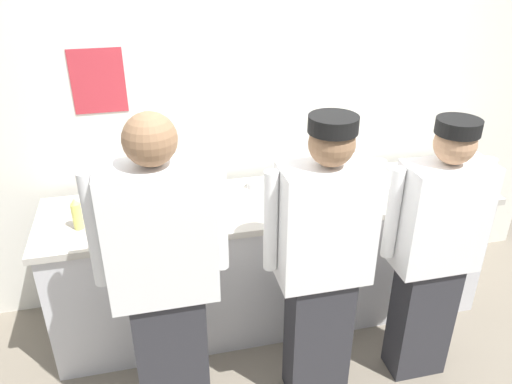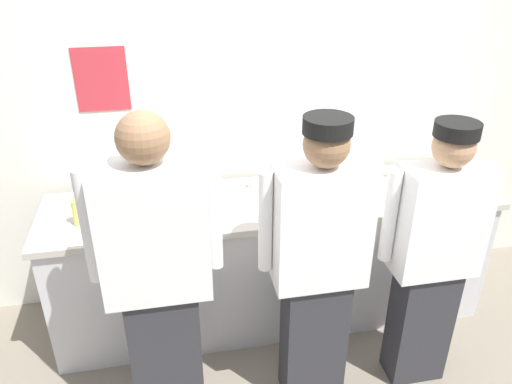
{
  "view_description": "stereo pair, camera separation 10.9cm",
  "coord_description": "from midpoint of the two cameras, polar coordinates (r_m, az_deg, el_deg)",
  "views": [
    {
      "loc": [
        -0.73,
        -2.29,
        2.39
      ],
      "look_at": [
        -0.11,
        0.35,
        0.97
      ],
      "focal_mm": 35.23,
      "sensor_mm": 36.0,
      "label": 1
    },
    {
      "loc": [
        -0.63,
        -2.32,
        2.39
      ],
      "look_at": [
        -0.11,
        0.35,
        0.97
      ],
      "focal_mm": 35.23,
      "sensor_mm": 36.0,
      "label": 2
    }
  ],
  "objects": [
    {
      "name": "ground_plane",
      "position": [
        3.39,
        4.09,
        -17.3
      ],
      "size": [
        9.0,
        9.0,
        0.0
      ],
      "primitive_type": "plane",
      "color": "slate"
    },
    {
      "name": "wall_back",
      "position": [
        3.36,
        1.28,
        10.01
      ],
      "size": [
        4.43,
        0.11,
        2.74
      ],
      "color": "silver",
      "rests_on": "ground"
    },
    {
      "name": "prep_counter",
      "position": [
        3.36,
        2.81,
        -7.58
      ],
      "size": [
        2.82,
        0.67,
        0.9
      ],
      "color": "silver",
      "rests_on": "ground"
    },
    {
      "name": "chef_near_left",
      "position": [
        2.45,
        -9.76,
        -9.49
      ],
      "size": [
        0.63,
        0.24,
        1.75
      ],
      "color": "#2D2D33",
      "rests_on": "ground"
    },
    {
      "name": "chef_center",
      "position": [
        2.59,
        8.28,
        -8.03
      ],
      "size": [
        0.6,
        0.24,
        1.67
      ],
      "color": "#2D2D33",
      "rests_on": "ground"
    },
    {
      "name": "chef_far_right",
      "position": [
        2.88,
        20.44,
        -6.69
      ],
      "size": [
        0.58,
        0.24,
        1.6
      ],
      "color": "#2D2D33",
      "rests_on": "ground"
    },
    {
      "name": "plate_stack_front",
      "position": [
        2.93,
        -11.71,
        -2.85
      ],
      "size": [
        0.2,
        0.2,
        0.06
      ],
      "color": "white",
      "rests_on": "prep_counter"
    },
    {
      "name": "plate_stack_rear",
      "position": [
        3.32,
        15.24,
        0.45
      ],
      "size": [
        0.21,
        0.21,
        0.05
      ],
      "color": "white",
      "rests_on": "prep_counter"
    },
    {
      "name": "mixing_bowl_steel",
      "position": [
        3.21,
        6.28,
        0.97
      ],
      "size": [
        0.36,
        0.36,
        0.11
      ],
      "primitive_type": "cylinder",
      "color": "#B7BABF",
      "rests_on": "prep_counter"
    },
    {
      "name": "sheet_tray",
      "position": [
        3.05,
        -4.19,
        -1.34
      ],
      "size": [
        0.52,
        0.36,
        0.02
      ],
      "primitive_type": "cube",
      "rotation": [
        0.0,
        0.0,
        -0.07
      ],
      "color": "#B7BABF",
      "rests_on": "prep_counter"
    },
    {
      "name": "squeeze_bottle_primary",
      "position": [
        2.97,
        -18.67,
        -2.02
      ],
      "size": [
        0.06,
        0.06,
        0.19
      ],
      "color": "#E5E066",
      "rests_on": "prep_counter"
    },
    {
      "name": "squeeze_bottle_secondary",
      "position": [
        3.11,
        -13.32,
        0.13
      ],
      "size": [
        0.06,
        0.06,
        0.19
      ],
      "color": "#E5E066",
      "rests_on": "prep_counter"
    },
    {
      "name": "squeeze_bottle_spare",
      "position": [
        3.2,
        -14.95,
        0.92
      ],
      "size": [
        0.05,
        0.05,
        0.2
      ],
      "color": "red",
      "rests_on": "prep_counter"
    },
    {
      "name": "ramekin_yellow_sauce",
      "position": [
        3.24,
        0.84,
        0.86
      ],
      "size": [
        0.09,
        0.09,
        0.05
      ],
      "color": "white",
      "rests_on": "prep_counter"
    },
    {
      "name": "ramekin_orange_sauce",
      "position": [
        3.02,
        4.17,
        -1.53
      ],
      "size": [
        0.1,
        0.1,
        0.04
      ],
      "color": "white",
      "rests_on": "prep_counter"
    },
    {
      "name": "deli_cup",
      "position": [
        3.5,
        16.27,
        2.04
      ],
      "size": [
        0.09,
        0.09,
        0.08
      ],
      "primitive_type": "cylinder",
      "color": "white",
      "rests_on": "prep_counter"
    }
  ]
}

